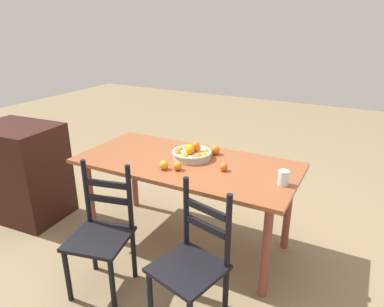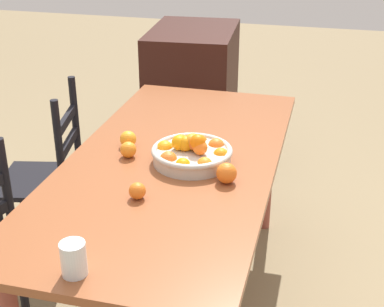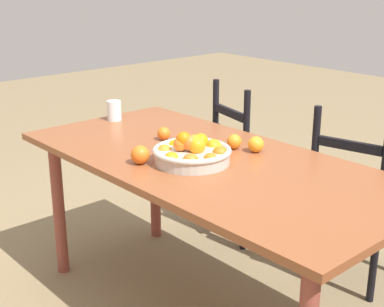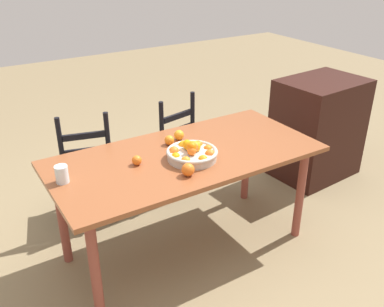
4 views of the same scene
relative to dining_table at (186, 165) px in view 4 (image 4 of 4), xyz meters
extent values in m
plane|color=#847150|center=(0.00, 0.00, -0.67)|extent=(12.00, 12.00, 0.00)
cube|color=brown|center=(0.00, 0.00, 0.07)|extent=(1.77, 0.84, 0.03)
cylinder|color=brown|center=(-0.78, -0.31, -0.31)|extent=(0.06, 0.06, 0.73)
cylinder|color=brown|center=(0.78, -0.31, -0.31)|extent=(0.06, 0.06, 0.73)
cylinder|color=brown|center=(-0.78, 0.31, -0.31)|extent=(0.06, 0.06, 0.73)
cylinder|color=brown|center=(0.78, 0.31, -0.31)|extent=(0.06, 0.06, 0.73)
cube|color=black|center=(0.26, 0.78, -0.25)|extent=(0.47, 0.47, 0.03)
cylinder|color=black|center=(0.39, 0.98, -0.47)|extent=(0.04, 0.04, 0.41)
cylinder|color=black|center=(0.06, 0.91, -0.47)|extent=(0.04, 0.04, 0.41)
cylinder|color=black|center=(0.46, 0.65, -0.47)|extent=(0.04, 0.04, 0.41)
cylinder|color=black|center=(0.13, 0.58, -0.47)|extent=(0.04, 0.04, 0.41)
cylinder|color=black|center=(0.46, 0.65, 0.00)|extent=(0.04, 0.04, 0.48)
cylinder|color=black|center=(0.13, 0.58, 0.00)|extent=(0.04, 0.04, 0.48)
cube|color=black|center=(0.29, 0.62, -0.04)|extent=(0.30, 0.09, 0.04)
cube|color=black|center=(0.29, 0.62, 0.08)|extent=(0.30, 0.09, 0.04)
cube|color=black|center=(-0.43, 0.78, -0.24)|extent=(0.47, 0.47, 0.03)
cylinder|color=black|center=(-0.23, 0.90, -0.46)|extent=(0.04, 0.04, 0.42)
cylinder|color=black|center=(-0.55, 0.98, -0.46)|extent=(0.04, 0.04, 0.42)
cylinder|color=black|center=(-0.31, 0.58, -0.46)|extent=(0.04, 0.04, 0.42)
cylinder|color=black|center=(-0.63, 0.66, -0.46)|extent=(0.04, 0.04, 0.42)
cylinder|color=black|center=(-0.31, 0.58, 0.01)|extent=(0.04, 0.04, 0.48)
cylinder|color=black|center=(-0.63, 0.66, 0.01)|extent=(0.04, 0.04, 0.48)
cube|color=black|center=(-0.47, 0.62, -0.03)|extent=(0.29, 0.10, 0.04)
cube|color=black|center=(-0.47, 0.62, 0.09)|extent=(0.29, 0.10, 0.04)
cube|color=black|center=(1.61, 0.32, -0.21)|extent=(0.78, 0.61, 0.92)
cylinder|color=beige|center=(-0.01, -0.09, 0.11)|extent=(0.31, 0.31, 0.05)
torus|color=beige|center=(-0.01, -0.09, 0.14)|extent=(0.33, 0.33, 0.02)
sphere|color=orange|center=(0.11, -0.09, 0.13)|extent=(0.06, 0.06, 0.06)
sphere|color=orange|center=(0.08, -0.01, 0.13)|extent=(0.07, 0.07, 0.07)
sphere|color=orange|center=(0.00, 0.03, 0.13)|extent=(0.07, 0.07, 0.07)
sphere|color=orange|center=(-0.10, -0.01, 0.13)|extent=(0.07, 0.07, 0.07)
sphere|color=orange|center=(-0.12, -0.08, 0.13)|extent=(0.06, 0.06, 0.06)
sphere|color=orange|center=(-0.10, -0.16, 0.13)|extent=(0.06, 0.06, 0.06)
sphere|color=orange|center=(0.00, -0.20, 0.13)|extent=(0.06, 0.06, 0.06)
sphere|color=orange|center=(0.08, -0.17, 0.13)|extent=(0.07, 0.07, 0.07)
sphere|color=orange|center=(-0.03, -0.11, 0.19)|extent=(0.06, 0.06, 0.06)
sphere|color=orange|center=(0.00, -0.08, 0.17)|extent=(0.07, 0.07, 0.07)
sphere|color=orange|center=(-0.01, -0.10, 0.17)|extent=(0.06, 0.06, 0.06)
sphere|color=orange|center=(0.02, -0.08, 0.16)|extent=(0.07, 0.07, 0.07)
sphere|color=orange|center=(-0.01, -0.03, 0.17)|extent=(0.06, 0.06, 0.06)
sphere|color=orange|center=(-0.03, -0.13, 0.17)|extent=(0.06, 0.06, 0.06)
sphere|color=orange|center=(-0.01, -0.06, 0.17)|extent=(0.06, 0.06, 0.06)
sphere|color=orange|center=(-0.34, 0.03, 0.12)|extent=(0.06, 0.06, 0.06)
sphere|color=orange|center=(0.07, 0.22, 0.12)|extent=(0.07, 0.07, 0.07)
sphere|color=orange|center=(-0.02, 0.18, 0.12)|extent=(0.07, 0.07, 0.07)
sphere|color=orange|center=(-0.14, -0.25, 0.12)|extent=(0.08, 0.08, 0.08)
cylinder|color=silver|center=(-0.79, 0.06, 0.14)|extent=(0.08, 0.08, 0.10)
camera|label=1|loc=(-1.24, 2.26, 1.15)|focal=32.50mm
camera|label=2|loc=(-1.98, -0.59, 1.09)|focal=52.61mm
camera|label=3|loc=(1.61, -1.53, 0.85)|focal=51.72mm
camera|label=4|loc=(-1.29, -2.14, 1.33)|focal=40.01mm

